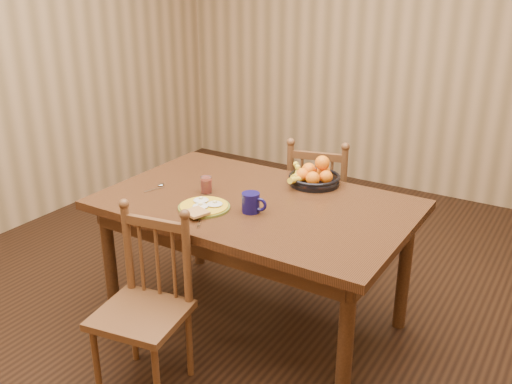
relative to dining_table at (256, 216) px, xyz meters
The scene contains 10 objects.
room 0.68m from the dining_table, ahead, with size 4.52×5.02×2.72m.
dining_table is the anchor object (origin of this frame).
chair_far 0.81m from the dining_table, 89.96° to the left, with size 0.49×0.48×0.89m.
chair_near 0.75m from the dining_table, 104.82° to the right, with size 0.45×0.43×0.86m.
breakfast_plate 0.30m from the dining_table, 126.57° to the right, with size 0.26×0.30×0.04m.
fork 0.36m from the dining_table, 104.89° to the right, with size 0.08×0.18×0.00m.
spoon 0.58m from the dining_table, 168.71° to the right, with size 0.05×0.16×0.01m.
coffee_mug 0.20m from the dining_table, 67.00° to the right, with size 0.13×0.09×0.10m.
juice_glass 0.32m from the dining_table, behind, with size 0.06×0.06×0.09m.
fruit_bowl 0.43m from the dining_table, 69.27° to the left, with size 0.32×0.32×0.17m.
Camera 1 is at (1.44, -2.33, 1.90)m, focal length 40.00 mm.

